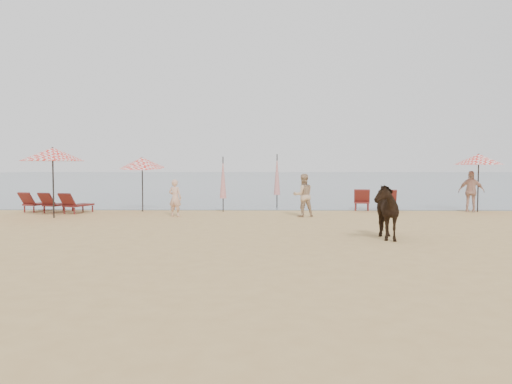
# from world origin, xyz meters

# --- Properties ---
(ground) EXTENTS (120.00, 120.00, 0.00)m
(ground) POSITION_xyz_m (0.00, 0.00, 0.00)
(ground) COLOR tan
(ground) RESTS_ON ground
(sea) EXTENTS (160.00, 140.00, 0.06)m
(sea) POSITION_xyz_m (0.00, 80.00, 0.00)
(sea) COLOR #51606B
(sea) RESTS_ON ground
(lounger_cluster_left) EXTENTS (3.09, 2.38, 0.60)m
(lounger_cluster_left) POSITION_xyz_m (-8.75, 8.80, 0.42)
(lounger_cluster_left) COLOR maroon
(lounger_cluster_left) RESTS_ON ground
(lounger_cluster_right) EXTENTS (2.14, 2.08, 0.66)m
(lounger_cluster_right) POSITION_xyz_m (5.32, 10.20, 0.46)
(lounger_cluster_right) COLOR maroon
(lounger_cluster_right) RESTS_ON ground
(umbrella_open_left_a) EXTENTS (2.41, 2.41, 2.74)m
(umbrella_open_left_a) POSITION_xyz_m (-7.88, 6.64, 2.46)
(umbrella_open_left_a) COLOR black
(umbrella_open_left_a) RESTS_ON ground
(umbrella_open_left_b) EXTENTS (1.96, 2.00, 2.50)m
(umbrella_open_left_b) POSITION_xyz_m (-5.09, 9.37, 2.16)
(umbrella_open_left_b) COLOR black
(umbrella_open_left_b) RESTS_ON ground
(umbrella_open_right) EXTENTS (2.10, 2.10, 2.56)m
(umbrella_open_right) POSITION_xyz_m (9.65, 9.47, 2.30)
(umbrella_open_right) COLOR black
(umbrella_open_right) RESTS_ON ground
(umbrella_closed_left) EXTENTS (0.31, 0.31, 2.58)m
(umbrella_closed_left) POSITION_xyz_m (0.90, 11.39, 1.59)
(umbrella_closed_left) COLOR black
(umbrella_closed_left) RESTS_ON ground
(umbrella_closed_right) EXTENTS (0.30, 0.30, 2.42)m
(umbrella_closed_right) POSITION_xyz_m (-1.53, 9.38, 1.49)
(umbrella_closed_right) COLOR black
(umbrella_closed_right) RESTS_ON ground
(cow) EXTENTS (0.84, 1.82, 1.54)m
(cow) POSITION_xyz_m (3.56, 1.31, 0.77)
(cow) COLOR black
(cow) RESTS_ON ground
(beachgoer_left) EXTENTS (0.63, 0.51, 1.48)m
(beachgoer_left) POSITION_xyz_m (-3.27, 7.27, 0.74)
(beachgoer_left) COLOR #E0A98C
(beachgoer_left) RESTS_ON ground
(beachgoer_right_a) EXTENTS (0.96, 0.83, 1.70)m
(beachgoer_right_a) POSITION_xyz_m (1.84, 7.28, 0.85)
(beachgoer_right_a) COLOR tan
(beachgoer_right_a) RESTS_ON ground
(beachgoer_right_b) EXTENTS (1.14, 0.79, 1.80)m
(beachgoer_right_b) POSITION_xyz_m (9.33, 9.39, 0.90)
(beachgoer_right_b) COLOR tan
(beachgoer_right_b) RESTS_ON ground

